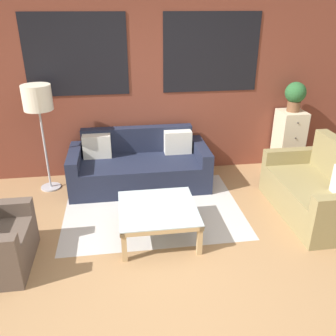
{
  "coord_description": "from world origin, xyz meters",
  "views": [
    {
      "loc": [
        -0.42,
        -2.78,
        2.44
      ],
      "look_at": [
        0.16,
        1.26,
        0.55
      ],
      "focal_mm": 38.0,
      "sensor_mm": 36.0,
      "label": 1
    }
  ],
  "objects_px": {
    "coffee_table": "(158,212)",
    "drawer_cabinet": "(288,141)",
    "settee_vintage": "(318,192)",
    "floor_lamp": "(38,102)",
    "couch_dark": "(139,166)",
    "potted_plant": "(295,95)"
  },
  "relations": [
    {
      "from": "floor_lamp",
      "to": "drawer_cabinet",
      "type": "xyz_separation_m",
      "value": [
        3.67,
        0.15,
        -0.8
      ]
    },
    {
      "from": "potted_plant",
      "to": "drawer_cabinet",
      "type": "bearing_deg",
      "value": -90.0
    },
    {
      "from": "floor_lamp",
      "to": "drawer_cabinet",
      "type": "distance_m",
      "value": 3.76
    },
    {
      "from": "coffee_table",
      "to": "drawer_cabinet",
      "type": "bearing_deg",
      "value": 34.36
    },
    {
      "from": "couch_dark",
      "to": "potted_plant",
      "type": "relative_size",
      "value": 4.45
    },
    {
      "from": "settee_vintage",
      "to": "floor_lamp",
      "type": "height_order",
      "value": "floor_lamp"
    },
    {
      "from": "coffee_table",
      "to": "settee_vintage",
      "type": "bearing_deg",
      "value": 5.27
    },
    {
      "from": "couch_dark",
      "to": "floor_lamp",
      "type": "xyz_separation_m",
      "value": [
        -1.3,
        0.05,
        1.0
      ]
    },
    {
      "from": "drawer_cabinet",
      "to": "coffee_table",
      "type": "bearing_deg",
      "value": -145.64
    },
    {
      "from": "settee_vintage",
      "to": "drawer_cabinet",
      "type": "height_order",
      "value": "drawer_cabinet"
    },
    {
      "from": "couch_dark",
      "to": "coffee_table",
      "type": "height_order",
      "value": "couch_dark"
    },
    {
      "from": "settee_vintage",
      "to": "drawer_cabinet",
      "type": "bearing_deg",
      "value": 80.62
    },
    {
      "from": "settee_vintage",
      "to": "drawer_cabinet",
      "type": "relative_size",
      "value": 1.52
    },
    {
      "from": "settee_vintage",
      "to": "couch_dark",
      "type": "bearing_deg",
      "value": 151.84
    },
    {
      "from": "settee_vintage",
      "to": "floor_lamp",
      "type": "distance_m",
      "value": 3.77
    },
    {
      "from": "settee_vintage",
      "to": "potted_plant",
      "type": "relative_size",
      "value": 3.3
    },
    {
      "from": "couch_dark",
      "to": "settee_vintage",
      "type": "relative_size",
      "value": 1.35
    },
    {
      "from": "coffee_table",
      "to": "floor_lamp",
      "type": "distance_m",
      "value": 2.2
    },
    {
      "from": "floor_lamp",
      "to": "potted_plant",
      "type": "distance_m",
      "value": 3.67
    },
    {
      "from": "drawer_cabinet",
      "to": "couch_dark",
      "type": "bearing_deg",
      "value": -175.03
    },
    {
      "from": "coffee_table",
      "to": "couch_dark",
      "type": "bearing_deg",
      "value": 94.91
    },
    {
      "from": "potted_plant",
      "to": "floor_lamp",
      "type": "bearing_deg",
      "value": -177.6
    }
  ]
}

